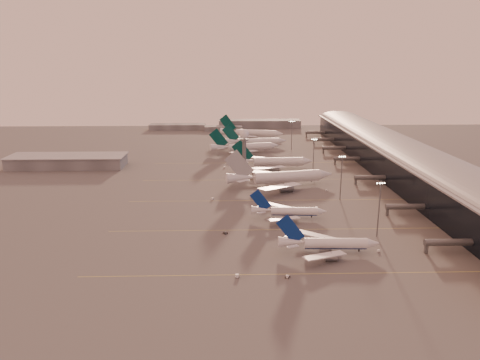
{
  "coord_description": "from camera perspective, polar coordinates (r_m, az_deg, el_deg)",
  "views": [
    {
      "loc": [
        -6.94,
        -188.06,
        74.89
      ],
      "look_at": [
        0.36,
        59.54,
        10.43
      ],
      "focal_mm": 35.0,
      "sensor_mm": 36.0,
      "label": 1
    }
  ],
  "objects": [
    {
      "name": "distant_horizon",
      "position": [
        518.17,
        -0.62,
        6.71
      ],
      "size": [
        165.0,
        37.5,
        9.0
      ],
      "color": "#5C5E63",
      "rests_on": "ground"
    },
    {
      "name": "terminal",
      "position": [
        325.91,
        18.99,
        2.39
      ],
      "size": [
        57.0,
        362.0,
        23.04
      ],
      "color": "black",
      "rests_on": "ground"
    },
    {
      "name": "narrowbody_near",
      "position": [
        190.3,
        10.73,
        -7.8
      ],
      "size": [
        41.06,
        32.75,
        16.04
      ],
      "color": "silver",
      "rests_on": "ground"
    },
    {
      "name": "narrowbody_mid",
      "position": [
        227.21,
        5.96,
        -3.96
      ],
      "size": [
        37.08,
        29.54,
        14.48
      ],
      "color": "silver",
      "rests_on": "ground"
    },
    {
      "name": "gsv_tug_hangar",
      "position": [
        350.85,
        5.68,
        2.27
      ],
      "size": [
        3.76,
        3.2,
        0.92
      ],
      "color": "yellow",
      "rests_on": "ground"
    },
    {
      "name": "gsv_truck_c",
      "position": [
        256.31,
        -3.34,
        -2.15
      ],
      "size": [
        4.85,
        6.04,
        2.35
      ],
      "color": "white",
      "rests_on": "ground"
    },
    {
      "name": "gsv_tug_mid",
      "position": [
        207.21,
        -1.8,
        -6.45
      ],
      "size": [
        3.78,
        4.18,
        1.02
      ],
      "color": "#505254",
      "rests_on": "ground"
    },
    {
      "name": "gsv_tug_far",
      "position": [
        307.23,
        1.41,
        0.56
      ],
      "size": [
        3.3,
        3.72,
        0.91
      ],
      "color": "white",
      "rests_on": "ground"
    },
    {
      "name": "greentail_d",
      "position": [
        452.93,
        1.43,
        5.58
      ],
      "size": [
        61.29,
        48.85,
        22.77
      ],
      "color": "silver",
      "rests_on": "ground"
    },
    {
      "name": "gsv_catering_a",
      "position": [
        196.14,
        16.59,
        -7.94
      ],
      "size": [
        4.67,
        2.81,
        3.57
      ],
      "color": "white",
      "rests_on": "ground"
    },
    {
      "name": "greentail_c",
      "position": [
        408.9,
        1.85,
        4.54
      ],
      "size": [
        56.39,
        45.32,
        20.51
      ],
      "color": "silver",
      "rests_on": "ground"
    },
    {
      "name": "radar_tower",
      "position": [
        312.97,
        0.52,
        4.66
      ],
      "size": [
        6.4,
        6.4,
        31.1
      ],
      "color": "#5B5D62",
      "rests_on": "ground"
    },
    {
      "name": "greentail_a",
      "position": [
        328.6,
        4.08,
        2.03
      ],
      "size": [
        57.08,
        46.08,
        20.73
      ],
      "color": "silver",
      "rests_on": "ground"
    },
    {
      "name": "taxiway_markings",
      "position": [
        257.94,
        6.62,
        -2.39
      ],
      "size": [
        180.0,
        185.25,
        0.02
      ],
      "color": "#DBCE4D",
      "rests_on": "ground"
    },
    {
      "name": "gsv_truck_d",
      "position": [
        329.82,
        -1.9,
        1.66
      ],
      "size": [
        2.19,
        5.63,
        2.27
      ],
      "color": "white",
      "rests_on": "ground"
    },
    {
      "name": "mast_a",
      "position": [
        208.14,
        16.6,
        -3.13
      ],
      "size": [
        3.6,
        0.56,
        25.0
      ],
      "color": "#5B5D62",
      "rests_on": "ground"
    },
    {
      "name": "greentail_b",
      "position": [
        382.27,
        0.65,
        3.86
      ],
      "size": [
        57.66,
        46.11,
        21.18
      ],
      "color": "silver",
      "rests_on": "ground"
    },
    {
      "name": "gsv_tug_near",
      "position": [
        168.77,
        5.81,
        -11.65
      ],
      "size": [
        3.38,
        3.93,
        0.96
      ],
      "color": "white",
      "rests_on": "ground"
    },
    {
      "name": "gsv_catering_b",
      "position": [
        276.85,
        10.55,
        -0.97
      ],
      "size": [
        4.73,
        2.84,
        3.63
      ],
      "color": "white",
      "rests_on": "ground"
    },
    {
      "name": "mast_c",
      "position": [
        309.55,
        8.96,
        3.01
      ],
      "size": [
        3.6,
        0.56,
        25.0
      ],
      "color": "#5B5D62",
      "rests_on": "ground"
    },
    {
      "name": "widebody_white",
      "position": [
        283.27,
        4.98,
        0.06
      ],
      "size": [
        66.79,
        53.02,
        23.73
      ],
      "color": "silver",
      "rests_on": "ground"
    },
    {
      "name": "hangar",
      "position": [
        354.09,
        -20.29,
        2.18
      ],
      "size": [
        82.0,
        27.0,
        8.5
      ],
      "color": "#5C5E63",
      "rests_on": "ground"
    },
    {
      "name": "mast_d",
      "position": [
        396.67,
        6.32,
        5.63
      ],
      "size": [
        3.6,
        0.56,
        25.0
      ],
      "color": "#5B5D62",
      "rests_on": "ground"
    },
    {
      "name": "mast_b",
      "position": [
        258.17,
        12.24,
        0.55
      ],
      "size": [
        3.6,
        0.56,
        25.0
      ],
      "color": "#5B5D62",
      "rests_on": "ground"
    },
    {
      "name": "ground",
      "position": [
        202.54,
        0.4,
        -7.11
      ],
      "size": [
        700.0,
        700.0,
        0.0
      ],
      "primitive_type": "plane",
      "color": "#504E4E",
      "rests_on": "ground"
    },
    {
      "name": "gsv_truck_b",
      "position": [
        243.5,
        9.39,
        -3.22
      ],
      "size": [
        6.3,
        3.81,
        2.4
      ],
      "color": "white",
      "rests_on": "ground"
    },
    {
      "name": "gsv_truck_a",
      "position": [
        167.87,
        -0.19,
        -11.42
      ],
      "size": [
        6.34,
        2.58,
        2.52
      ],
      "color": "white",
      "rests_on": "ground"
    }
  ]
}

